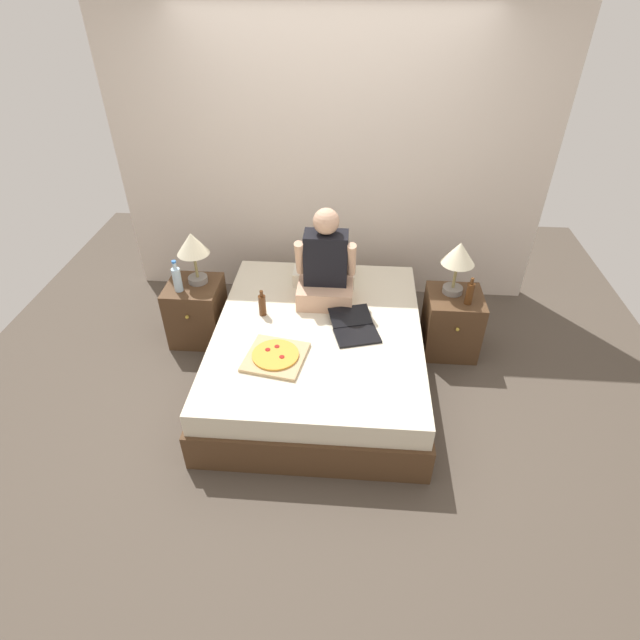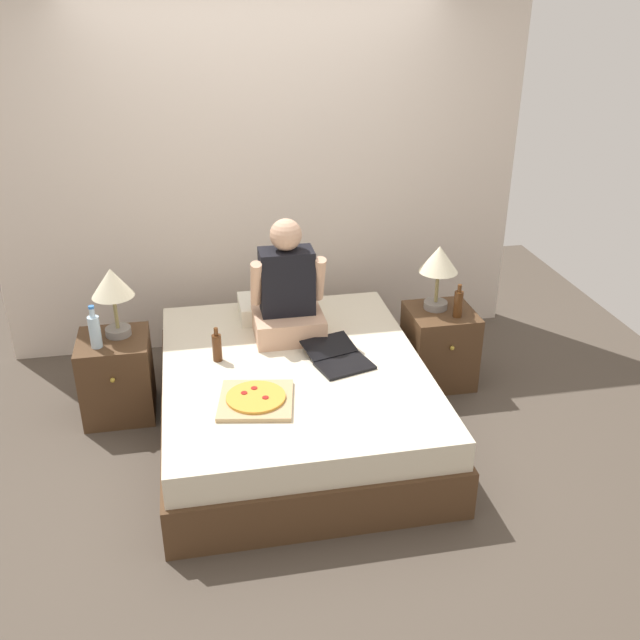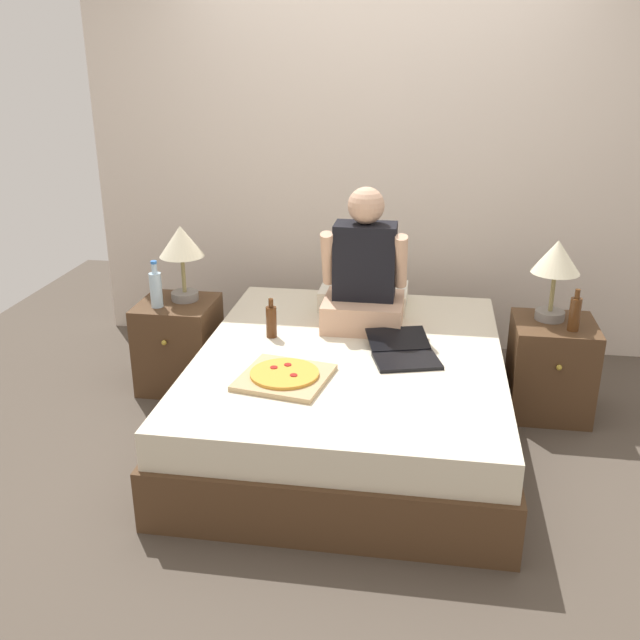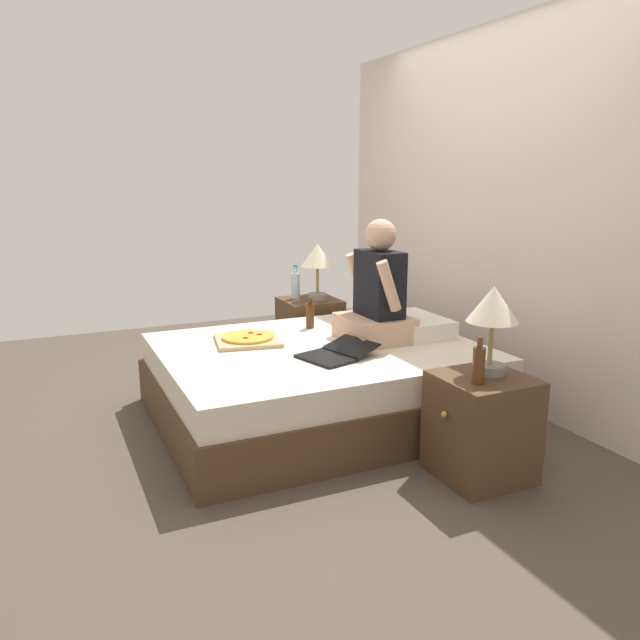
# 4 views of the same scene
# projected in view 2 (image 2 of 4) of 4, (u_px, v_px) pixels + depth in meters

# --- Properties ---
(ground_plane) EXTENTS (5.81, 5.81, 0.00)m
(ground_plane) POSITION_uv_depth(u_px,v_px,m) (295.00, 430.00, 4.51)
(ground_plane) COLOR #4C4238
(wall_back) EXTENTS (3.81, 0.12, 2.50)m
(wall_back) POSITION_uv_depth(u_px,v_px,m) (263.00, 180.00, 5.15)
(wall_back) COLOR beige
(wall_back) RESTS_ON ground
(bed) EXTENTS (1.60, 1.98, 0.47)m
(bed) POSITION_uv_depth(u_px,v_px,m) (294.00, 398.00, 4.40)
(bed) COLOR #4C331E
(bed) RESTS_ON ground
(nightstand_left) EXTENTS (0.44, 0.47, 0.54)m
(nightstand_left) POSITION_uv_depth(u_px,v_px,m) (117.00, 376.00, 4.57)
(nightstand_left) COLOR #4C331E
(nightstand_left) RESTS_ON ground
(lamp_on_left_nightstand) EXTENTS (0.26, 0.26, 0.45)m
(lamp_on_left_nightstand) POSITION_uv_depth(u_px,v_px,m) (112.00, 288.00, 4.36)
(lamp_on_left_nightstand) COLOR gray
(lamp_on_left_nightstand) RESTS_ON nightstand_left
(water_bottle) EXTENTS (0.07, 0.07, 0.28)m
(water_bottle) POSITION_uv_depth(u_px,v_px,m) (95.00, 331.00, 4.31)
(water_bottle) COLOR silver
(water_bottle) RESTS_ON nightstand_left
(nightstand_right) EXTENTS (0.44, 0.47, 0.54)m
(nightstand_right) POSITION_uv_depth(u_px,v_px,m) (439.00, 346.00, 4.94)
(nightstand_right) COLOR #4C331E
(nightstand_right) RESTS_ON ground
(lamp_on_right_nightstand) EXTENTS (0.26, 0.26, 0.45)m
(lamp_on_right_nightstand) POSITION_uv_depth(u_px,v_px,m) (439.00, 264.00, 4.72)
(lamp_on_right_nightstand) COLOR gray
(lamp_on_right_nightstand) RESTS_ON nightstand_right
(beer_bottle) EXTENTS (0.06, 0.06, 0.23)m
(beer_bottle) POSITION_uv_depth(u_px,v_px,m) (458.00, 303.00, 4.71)
(beer_bottle) COLOR #512D14
(beer_bottle) RESTS_ON nightstand_right
(pillow) EXTENTS (0.52, 0.34, 0.12)m
(pillow) POSITION_uv_depth(u_px,v_px,m) (278.00, 307.00, 4.90)
(pillow) COLOR silver
(pillow) RESTS_ON bed
(person_seated) EXTENTS (0.47, 0.40, 0.78)m
(person_seated) POSITION_uv_depth(u_px,v_px,m) (287.00, 294.00, 4.53)
(person_seated) COLOR tan
(person_seated) RESTS_ON bed
(laptop) EXTENTS (0.42, 0.49, 0.07)m
(laptop) POSITION_uv_depth(u_px,v_px,m) (339.00, 359.00, 4.32)
(laptop) COLOR black
(laptop) RESTS_ON bed
(pizza_box) EXTENTS (0.46, 0.46, 0.05)m
(pizza_box) POSITION_uv_depth(u_px,v_px,m) (256.00, 399.00, 3.91)
(pizza_box) COLOR tan
(pizza_box) RESTS_ON bed
(beer_bottle_on_bed) EXTENTS (0.06, 0.06, 0.22)m
(beer_bottle_on_bed) POSITION_uv_depth(u_px,v_px,m) (217.00, 347.00, 4.30)
(beer_bottle_on_bed) COLOR #4C2811
(beer_bottle_on_bed) RESTS_ON bed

